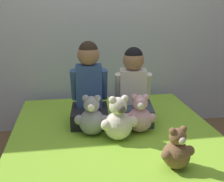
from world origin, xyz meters
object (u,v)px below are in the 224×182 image
at_px(bed, 117,159).
at_px(teddy_bear_held_by_left_child, 92,118).
at_px(child_on_right, 133,91).
at_px(teddy_bear_between_children, 119,121).
at_px(child_on_left, 89,89).
at_px(teddy_bear_at_foot_of_bed, 177,151).
at_px(teddy_bear_held_by_right_child, 140,116).

relative_size(bed, teddy_bear_held_by_left_child, 6.23).
xyz_separation_m(bed, child_on_right, (0.19, 0.32, 0.43)).
relative_size(teddy_bear_held_by_left_child, teddy_bear_between_children, 0.94).
xyz_separation_m(child_on_left, teddy_bear_at_foot_of_bed, (0.45, -0.78, -0.17)).
height_order(child_on_right, teddy_bear_held_by_left_child, child_on_right).
height_order(child_on_left, teddy_bear_between_children, child_on_left).
height_order(teddy_bear_held_by_right_child, teddy_bear_at_foot_of_bed, teddy_bear_held_by_right_child).
bearing_deg(bed, teddy_bear_held_by_left_child, 157.88).
distance_m(child_on_right, teddy_bear_between_children, 0.41).
xyz_separation_m(teddy_bear_between_children, teddy_bear_at_foot_of_bed, (0.27, -0.42, -0.03)).
relative_size(child_on_left, teddy_bear_held_by_left_child, 2.16).
bearing_deg(teddy_bear_held_by_left_child, bed, -11.95).
bearing_deg(teddy_bear_between_children, teddy_bear_at_foot_of_bed, -66.73).
bearing_deg(bed, teddy_bear_at_foot_of_bed, -59.26).
bearing_deg(teddy_bear_held_by_right_child, teddy_bear_held_by_left_child, -171.08).
bearing_deg(child_on_left, teddy_bear_at_foot_of_bed, -55.27).
distance_m(bed, teddy_bear_between_children, 0.33).
relative_size(teddy_bear_held_by_right_child, teddy_bear_between_children, 0.92).
bearing_deg(child_on_right, child_on_left, -171.71).
relative_size(child_on_left, child_on_right, 1.09).
height_order(child_on_right, teddy_bear_held_by_right_child, child_on_right).
height_order(bed, child_on_right, child_on_right).
xyz_separation_m(child_on_left, teddy_bear_held_by_right_child, (0.36, -0.26, -0.16)).
xyz_separation_m(child_on_left, teddy_bear_between_children, (0.18, -0.36, -0.14)).
height_order(teddy_bear_held_by_right_child, teddy_bear_between_children, teddy_bear_between_children).
relative_size(teddy_bear_held_by_left_child, teddy_bear_at_foot_of_bed, 1.18).
height_order(bed, teddy_bear_held_by_left_child, teddy_bear_held_by_left_child).
xyz_separation_m(teddy_bear_held_by_left_child, teddy_bear_between_children, (0.18, -0.11, 0.01)).
relative_size(teddy_bear_between_children, teddy_bear_at_foot_of_bed, 1.25).
bearing_deg(child_on_left, teddy_bear_between_children, -58.50).
height_order(child_on_left, teddy_bear_at_foot_of_bed, child_on_left).
distance_m(child_on_right, teddy_bear_at_foot_of_bed, 0.79).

